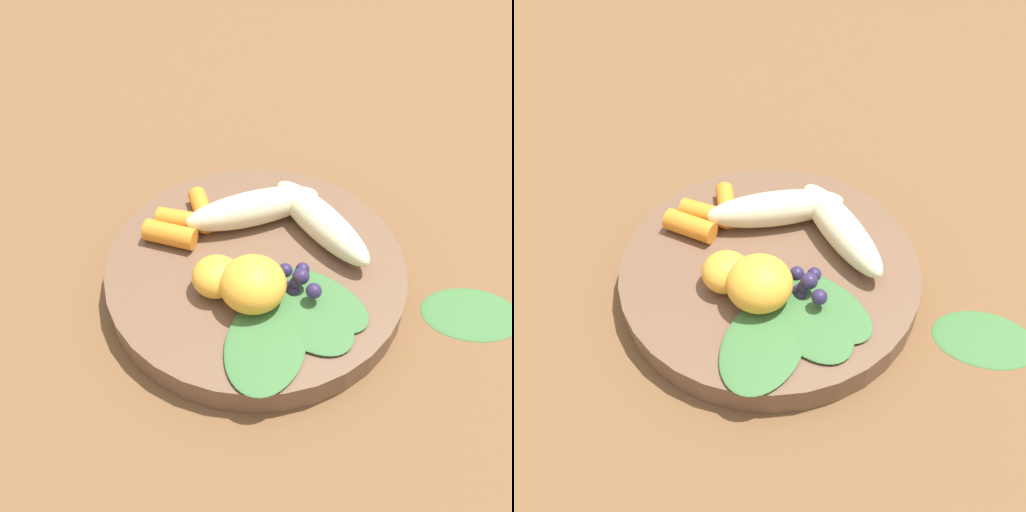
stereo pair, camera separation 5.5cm
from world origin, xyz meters
The scene contains 15 objects.
ground_plane centered at (0.00, 0.00, 0.00)m, with size 2.40×2.40×0.00m, color brown.
bowl centered at (0.00, 0.00, 0.01)m, with size 0.26×0.26×0.03m, color brown.
banana_peeled_left centered at (0.05, -0.02, 0.04)m, with size 0.13×0.03×0.03m, color beige.
banana_peeled_right centered at (0.01, -0.07, 0.04)m, with size 0.13×0.03×0.03m, color beige.
orange_segment_near centered at (-0.04, 0.02, 0.05)m, with size 0.05×0.05×0.04m, color #F4A833.
orange_segment_far centered at (-0.02, 0.04, 0.04)m, with size 0.04×0.04×0.03m, color #F4A833.
carrot_front centered at (0.07, 0.03, 0.04)m, with size 0.02×0.02×0.05m, color orange.
carrot_mid_left centered at (0.07, 0.05, 0.04)m, with size 0.02×0.02×0.05m, color orange.
carrot_mid_right centered at (0.05, 0.06, 0.04)m, with size 0.02×0.02×0.05m, color orange.
blueberry_pile centered at (-0.04, -0.02, 0.04)m, with size 0.05×0.04×0.03m.
coconut_shred_patch centered at (-0.03, 0.01, 0.03)m, with size 0.04×0.04×0.00m, color white.
kale_leaf_left centered at (-0.08, 0.02, 0.03)m, with size 0.10×0.06×0.01m, color #3D7038.
kale_leaf_right centered at (-0.07, -0.02, 0.03)m, with size 0.10×0.06×0.01m, color #3D7038.
kale_leaf_rear centered at (-0.06, -0.03, 0.03)m, with size 0.10×0.05×0.01m, color #3D7038.
kale_leaf_stray centered at (-0.10, -0.16, 0.00)m, with size 0.09×0.06×0.01m, color #3D7038.
Camera 1 is at (-0.35, 0.13, 0.43)m, focal length 44.28 mm.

